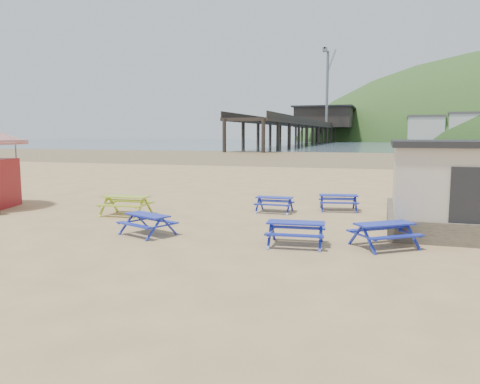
% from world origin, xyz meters
% --- Properties ---
extents(ground, '(400.00, 400.00, 0.00)m').
position_xyz_m(ground, '(0.00, 0.00, 0.00)').
color(ground, tan).
rests_on(ground, ground).
extents(wet_sand, '(400.00, 400.00, 0.00)m').
position_xyz_m(wet_sand, '(0.00, 55.00, 0.00)').
color(wet_sand, olive).
rests_on(wet_sand, ground).
extents(sea, '(400.00, 400.00, 0.00)m').
position_xyz_m(sea, '(0.00, 170.00, 0.01)').
color(sea, '#4A5D6A').
rests_on(sea, ground).
extents(picnic_table_blue_b, '(1.88, 1.61, 0.70)m').
position_xyz_m(picnic_table_blue_b, '(4.74, 4.14, 0.35)').
color(picnic_table_blue_b, '#1932A0').
rests_on(picnic_table_blue_b, ground).
extents(picnic_table_blue_c, '(1.57, 1.27, 0.66)m').
position_xyz_m(picnic_table_blue_c, '(2.13, 2.88, 0.33)').
color(picnic_table_blue_c, '#1932A0').
rests_on(picnic_table_blue_c, ground).
extents(picnic_table_blue_d, '(2.05, 1.88, 0.70)m').
position_xyz_m(picnic_table_blue_d, '(-0.91, -2.88, 0.35)').
color(picnic_table_blue_d, '#1932A0').
rests_on(picnic_table_blue_d, ground).
extents(picnic_table_blue_e, '(1.85, 1.54, 0.73)m').
position_xyz_m(picnic_table_blue_e, '(4.13, -2.90, 0.36)').
color(picnic_table_blue_e, '#1932A0').
rests_on(picnic_table_blue_e, ground).
extents(picnic_table_blue_f, '(2.26, 2.18, 0.74)m').
position_xyz_m(picnic_table_blue_f, '(6.70, -2.36, 0.37)').
color(picnic_table_blue_f, '#1932A0').
rests_on(picnic_table_blue_f, ground).
extents(picnic_table_yellow, '(1.98, 1.62, 0.80)m').
position_xyz_m(picnic_table_yellow, '(-3.64, 0.32, 0.40)').
color(picnic_table_yellow, '#B0C12A').
rests_on(picnic_table_yellow, ground).
extents(pier, '(24.00, 220.00, 39.29)m').
position_xyz_m(pier, '(-17.99, 178.23, 5.46)').
color(pier, black).
rests_on(pier, ground).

